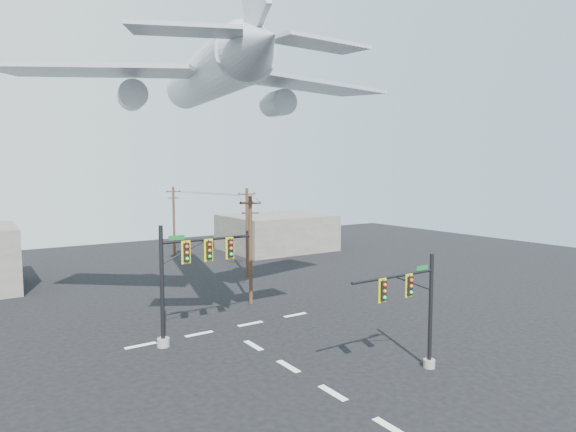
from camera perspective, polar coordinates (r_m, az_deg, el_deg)
ground at (r=25.72m, az=5.32°, el=-20.16°), size 120.00×120.00×0.00m
lane_markings at (r=29.70m, az=-1.45°, el=-16.56°), size 14.00×21.20×0.01m
signal_mast_near at (r=27.56m, az=14.91°, el=-10.81°), size 6.18×0.72×6.52m
signal_mast_far at (r=31.83m, az=-12.02°, el=-7.05°), size 6.64×0.85×7.73m
utility_pole_a at (r=40.32m, az=-4.45°, el=-3.79°), size 1.71×0.86×9.09m
utility_pole_b at (r=51.13m, az=-4.87°, el=-1.72°), size 1.90×0.45×9.42m
utility_pole_c at (r=65.64m, az=-13.37°, el=-0.45°), size 1.88×0.31×9.19m
power_lines at (r=52.97m, az=-8.03°, el=2.48°), size 6.71×26.53×0.07m
airliner at (r=36.06m, az=-9.53°, el=15.87°), size 28.13×30.13×8.06m
building_right at (r=69.19m, az=-1.38°, el=-1.96°), size 14.00×12.00×5.00m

